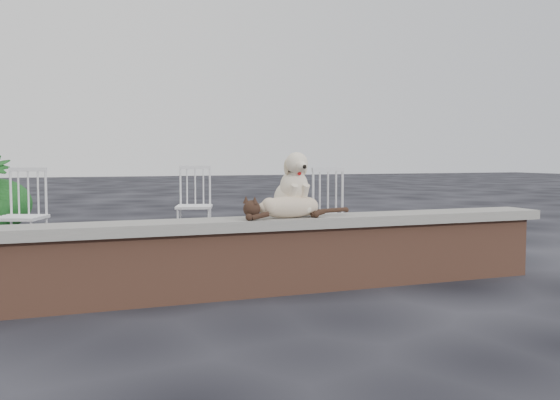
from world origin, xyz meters
name	(u,v)px	position (x,y,z in m)	size (l,w,h in m)	color
ground	(187,300)	(0.00, 0.00, 0.00)	(60.00, 60.00, 0.00)	black
brick_wall	(187,266)	(0.00, 0.00, 0.25)	(6.00, 0.30, 0.50)	brown
capstone	(186,226)	(0.00, 0.00, 0.54)	(6.20, 0.40, 0.08)	slate
dog	(291,184)	(0.86, 0.09, 0.84)	(0.33, 0.44, 0.51)	beige
cat	(288,206)	(0.78, -0.06, 0.67)	(1.10, 0.26, 0.19)	tan
chair_b	(21,216)	(-1.19, 2.11, 0.47)	(0.56, 0.56, 0.94)	white
chair_c	(317,213)	(1.63, 1.30, 0.47)	(0.56, 0.56, 0.94)	white
chair_d	(194,205)	(0.70, 2.81, 0.47)	(0.56, 0.56, 0.94)	white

